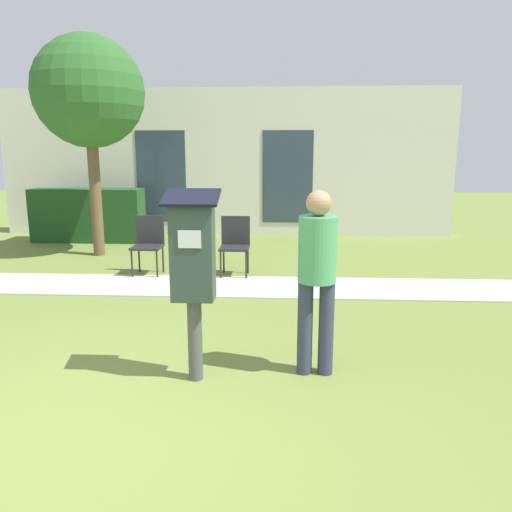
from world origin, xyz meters
name	(u,v)px	position (x,y,z in m)	size (l,w,h in m)	color
ground_plane	(86,439)	(0.00, 0.00, 0.00)	(40.00, 40.00, 0.00)	olive
sidewalk	(190,286)	(0.00, 3.79, 0.01)	(12.00, 1.10, 0.02)	#B7B2A8
building_facade	(225,163)	(0.00, 8.23, 1.60)	(10.00, 0.26, 3.20)	silver
parking_meter	(193,261)	(0.59, 0.93, 1.02)	(0.44, 0.31, 1.59)	#4C4C4C
person_standing	(317,269)	(1.60, 1.10, 0.93)	(0.32, 0.32, 1.58)	#333851
outdoor_chair_left	(149,240)	(-0.75, 4.50, 0.53)	(0.44, 0.44, 0.90)	#262628
outdoor_chair_middle	(235,241)	(0.58, 4.51, 0.53)	(0.44, 0.44, 0.90)	#262628
hedge_row	(88,215)	(-2.76, 7.21, 0.55)	(2.28, 0.60, 1.10)	#1E471E
tree	(89,93)	(-2.05, 5.83, 2.84)	(1.90, 1.90, 3.82)	brown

